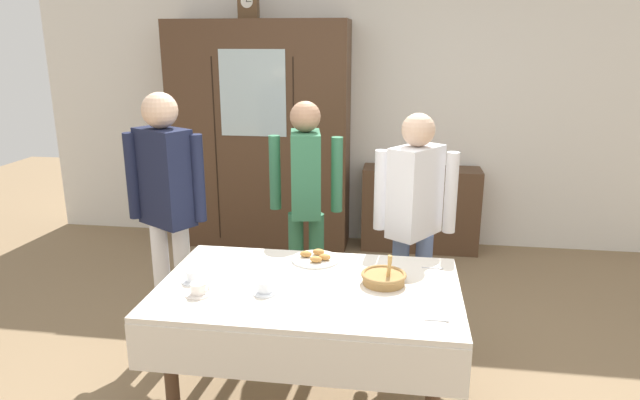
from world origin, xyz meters
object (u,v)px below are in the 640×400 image
dining_table (308,306)px  mantel_clock (248,5)px  spoon_far_right (441,320)px  bread_basket (384,277)px  person_near_right_end (414,209)px  person_beside_shelf (306,190)px  spoon_mid_left (436,268)px  wall_cabinet (260,137)px  tea_cup_near_right (194,277)px  tea_cup_mid_left (265,288)px  bookshelf_low (420,209)px  pastry_plate (316,258)px  tea_cup_near_left (198,290)px  person_behind_table_right (166,195)px  book_stack (422,165)px

dining_table → mantel_clock: 3.22m
mantel_clock → spoon_far_right: size_ratio=2.02×
bread_basket → person_near_right_end: person_near_right_end is taller
person_near_right_end → person_beside_shelf: size_ratio=0.98×
dining_table → person_beside_shelf: bearing=100.2°
spoon_far_right → spoon_mid_left: bearing=89.3°
bread_basket → wall_cabinet: bearing=117.4°
tea_cup_near_right → spoon_mid_left: 1.33m
tea_cup_mid_left → bookshelf_low: bearing=72.6°
pastry_plate → spoon_far_right: (0.68, -0.64, -0.01)m
tea_cup_near_left → bread_basket: bearing=16.7°
pastry_plate → bread_basket: bearing=-33.6°
spoon_mid_left → wall_cabinet: bearing=125.1°
wall_cabinet → bread_basket: size_ratio=8.99×
tea_cup_near_right → spoon_far_right: bearing=-11.2°
spoon_far_right → person_behind_table_right: size_ratio=0.07×
dining_table → mantel_clock: (-0.97, 2.59, 1.65)m
person_beside_shelf → book_stack: bearing=60.3°
book_stack → dining_table: bearing=-103.9°
bread_basket → spoon_mid_left: 0.37m
person_behind_table_right → tea_cup_mid_left: bearing=-42.1°
dining_table → bookshelf_low: size_ratio=1.41×
person_behind_table_right → person_near_right_end: person_behind_table_right is taller
mantel_clock → person_beside_shelf: (0.77, -1.45, -1.32)m
mantel_clock → person_near_right_end: (1.52, -1.75, -1.34)m
person_near_right_end → person_behind_table_right: bearing=-173.0°
dining_table → bookshelf_low: bookshelf_low is taller
person_near_right_end → bookshelf_low: bearing=86.7°
tea_cup_near_left → spoon_far_right: tea_cup_near_left is taller
person_beside_shelf → dining_table: bearing=-79.8°
dining_table → person_behind_table_right: 1.27m
bookshelf_low → person_beside_shelf: (-0.86, -1.51, 0.55)m
dining_table → spoon_far_right: bearing=-21.9°
bread_basket → person_behind_table_right: person_behind_table_right is taller
tea_cup_mid_left → pastry_plate: (0.19, 0.47, -0.01)m
spoon_mid_left → spoon_far_right: bearing=-90.7°
bookshelf_low → tea_cup_mid_left: 2.89m
book_stack → spoon_mid_left: book_stack is taller
mantel_clock → person_behind_table_right: 2.31m
mantel_clock → book_stack: bearing=1.8°
tea_cup_mid_left → person_near_right_end: (0.75, 0.94, 0.17)m
tea_cup_mid_left → dining_table: bearing=25.5°
bookshelf_low → person_beside_shelf: person_beside_shelf is taller
bookshelf_low → tea_cup_near_right: 2.96m
spoon_mid_left → person_near_right_end: person_near_right_end is taller
tea_cup_near_left → tea_cup_mid_left: (0.33, 0.07, 0.00)m
tea_cup_near_left → bread_basket: size_ratio=0.54×
book_stack → person_beside_shelf: person_beside_shelf is taller
person_beside_shelf → tea_cup_near_left: bearing=-104.0°
person_near_right_end → mantel_clock: bearing=131.1°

